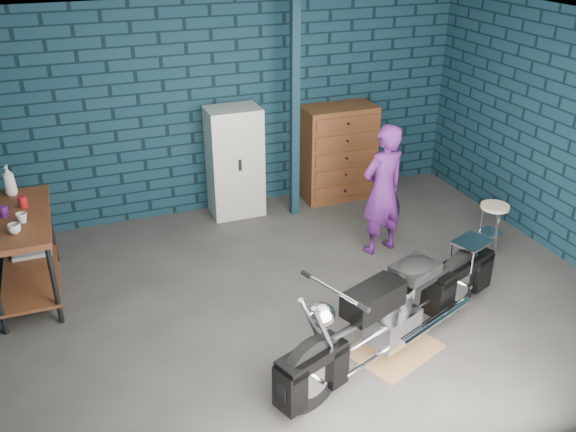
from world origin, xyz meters
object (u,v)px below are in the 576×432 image
Objects in this scene: storage_bin at (34,260)px; shop_stool at (491,228)px; workbench at (26,256)px; locker at (235,162)px; person at (383,190)px; tool_chest at (338,153)px; motorcycle at (399,302)px.

shop_stool is at bearing -15.89° from storage_bin.
workbench is 2.40× the size of shop_stool.
shop_stool is (4.99, -1.42, 0.17)m from storage_bin.
workbench is 3.45× the size of storage_bin.
locker is 2.43× the size of shop_stool.
workbench is 3.84m from person.
shop_stool is (1.04, -2.01, -0.35)m from tool_chest.
workbench is 0.60× the size of motorcycle.
shop_stool is at bearing -62.70° from tool_chest.
storage_bin is 0.69× the size of shop_stool.
tool_chest is at bearing 8.49° from storage_bin.
tool_chest is (1.45, 0.00, -0.07)m from locker.
locker is at bearing 141.02° from shop_stool.
workbench is 3.73m from motorcycle.
locker is 3.22m from shop_stool.
motorcycle is 5.80× the size of storage_bin.
tool_chest is 2.29m from shop_stool.
workbench reaches higher than storage_bin.
tool_chest reaches higher than storage_bin.
motorcycle is 4.04m from storage_bin.
shop_stool is at bearing -10.41° from workbench.
tool_chest reaches higher than shop_stool.
workbench is 5.09m from shop_stool.
person is at bearing 158.80° from shop_stool.
motorcycle is at bearing -148.07° from shop_stool.
motorcycle is 3.27m from locker.
locker is (2.50, 0.59, 0.58)m from storage_bin.
tool_chest reaches higher than workbench.
workbench is 0.60m from storage_bin.
shop_stool is at bearing -38.98° from locker.
person reaches higher than motorcycle.
shop_stool reaches higher than storage_bin.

